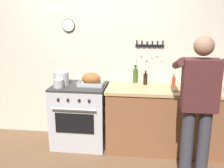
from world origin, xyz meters
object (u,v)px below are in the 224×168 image
stove (80,115)px  roasting_pan (91,80)px  bottle_vinegar (197,78)px  bottle_olive_oil (135,75)px  cutting_board (185,89)px  stock_pot (61,78)px  saucepan (58,83)px  person_cook (198,101)px  bottle_hot_sauce (174,81)px  bottle_soy_sauce (145,79)px

stove → roasting_pan: bearing=-6.0°
bottle_vinegar → bottle_olive_oil: bottle_olive_oil is taller
stove → roasting_pan: roasting_pan is taller
bottle_vinegar → roasting_pan: bearing=-170.8°
cutting_board → roasting_pan: bearing=178.9°
cutting_board → bottle_vinegar: (0.19, 0.26, 0.09)m
stove → stock_pot: stock_pot is taller
saucepan → bottle_vinegar: 1.94m
person_cook → saucepan: 1.84m
stove → roasting_pan: (0.18, -0.02, 0.54)m
bottle_hot_sauce → bottle_vinegar: 0.33m
bottle_vinegar → bottle_olive_oil: bearing=177.9°
roasting_pan → person_cook: bearing=-26.3°
bottle_hot_sauce → bottle_soy_sauce: bottle_soy_sauce is taller
cutting_board → bottle_hot_sauce: bottle_hot_sauce is taller
cutting_board → bottle_soy_sauce: (-0.53, 0.20, 0.07)m
person_cook → roasting_pan: (-1.33, 0.66, 0.03)m
cutting_board → bottle_hot_sauce: (-0.14, 0.20, 0.05)m
bottle_vinegar → bottle_soy_sauce: (-0.72, -0.06, -0.01)m
saucepan → bottle_hot_sauce: bearing=11.2°
roasting_pan → cutting_board: (1.28, -0.02, -0.08)m
roasting_pan → bottle_olive_oil: bottle_olive_oil is taller
bottle_vinegar → bottle_olive_oil: size_ratio=0.89×
saucepan → cutting_board: size_ratio=0.38×
person_cook → roasting_pan: bearing=51.0°
stove → bottle_vinegar: (1.65, 0.22, 0.55)m
cutting_board → bottle_vinegar: bottle_vinegar is taller
saucepan → stock_pot: bearing=91.5°
person_cook → bottle_olive_oil: bearing=25.3°
stove → bottle_olive_oil: (0.78, 0.25, 0.56)m
stove → saucepan: (-0.25, -0.15, 0.51)m
stove → bottle_soy_sauce: size_ratio=4.46×
person_cook → bottle_olive_oil: size_ratio=6.39×
stove → bottle_vinegar: bearing=7.6°
person_cook → stock_pot: size_ratio=7.55×
stove → bottle_hot_sauce: size_ratio=5.66×
saucepan → bottle_hot_sauce: size_ratio=0.86×
roasting_pan → bottle_vinegar: bottle_vinegar is taller
person_cook → bottle_olive_oil: 1.18m
saucepan → bottle_olive_oil: bottle_olive_oil is taller
roasting_pan → bottle_vinegar: bearing=9.2°
stock_pot → bottle_hot_sauce: (1.58, 0.17, -0.03)m
stove → cutting_board: cutting_board is taller
stove → cutting_board: bearing=-1.7°
stock_pot → bottle_soy_sauce: (1.19, 0.17, -0.01)m
stove → bottle_soy_sauce: (0.93, 0.16, 0.53)m
saucepan → cutting_board: saucepan is taller
person_cook → stock_pot: bearing=56.6°
roasting_pan → saucepan: bearing=-163.0°
person_cook → bottle_hot_sauce: bearing=-0.4°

